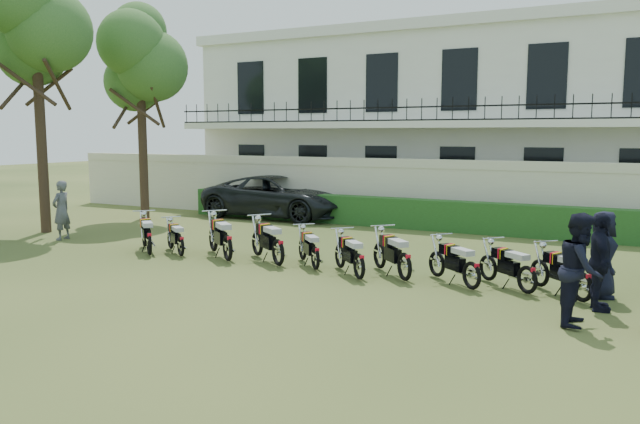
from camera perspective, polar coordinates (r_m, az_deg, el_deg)
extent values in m
plane|color=#30431B|center=(15.06, -3.45, -5.00)|extent=(100.00, 100.00, 0.00)
cube|color=beige|center=(22.08, 7.24, 1.48)|extent=(30.00, 0.30, 2.00)
cube|color=beige|center=(21.99, 7.28, 4.46)|extent=(30.00, 0.35, 0.30)
cube|color=#214117|center=(21.05, 9.02, -0.20)|extent=(18.00, 0.60, 1.00)
cube|color=white|center=(27.68, 11.65, 7.72)|extent=(20.00, 8.00, 7.00)
cube|color=white|center=(27.97, 11.85, 15.31)|extent=(20.40, 8.40, 0.40)
cube|color=white|center=(23.20, 8.46, 7.92)|extent=(20.00, 1.40, 0.25)
cube|color=black|center=(22.60, 7.94, 9.47)|extent=(20.00, 0.05, 0.05)
cube|color=black|center=(22.58, 7.92, 8.33)|extent=(20.00, 0.05, 0.05)
cube|color=black|center=(27.24, -6.23, 3.83)|extent=(1.30, 0.12, 2.20)
cube|color=black|center=(27.26, -6.33, 11.20)|extent=(1.30, 0.12, 2.20)
cube|color=black|center=(25.71, -0.64, 3.68)|extent=(1.30, 0.12, 2.20)
cube|color=black|center=(25.73, -0.65, 11.48)|extent=(1.30, 0.12, 2.20)
cube|color=black|center=(24.44, 5.59, 3.46)|extent=(1.30, 0.12, 2.20)
cube|color=black|center=(24.47, 5.69, 11.67)|extent=(1.30, 0.12, 2.20)
cube|color=black|center=(23.50, 12.41, 3.18)|extent=(1.30, 0.12, 2.20)
cube|color=black|center=(23.52, 12.64, 11.71)|extent=(1.30, 0.12, 2.20)
cube|color=black|center=(22.91, 19.68, 2.83)|extent=(1.30, 0.12, 2.20)
cube|color=black|center=(22.93, 20.06, 11.58)|extent=(1.30, 0.12, 2.20)
cube|color=black|center=(22.70, 27.20, 2.42)|extent=(1.30, 0.12, 2.20)
cylinder|color=#473323|center=(21.84, -24.13, 6.04)|extent=(0.32, 0.32, 5.95)
sphere|color=#325E25|center=(21.89, -23.50, 15.02)|extent=(2.60, 2.60, 2.60)
sphere|color=#325E25|center=(22.64, -24.86, 13.15)|extent=(2.20, 2.20, 2.20)
cylinder|color=#473323|center=(24.19, -15.89, 5.61)|extent=(0.32, 0.32, 5.25)
sphere|color=#325E25|center=(24.19, -15.10, 12.76)|extent=(2.60, 2.60, 2.60)
sphere|color=#325E25|center=(24.89, -16.63, 11.33)|extent=(2.20, 2.20, 2.20)
sphere|color=#325E25|center=(23.97, -16.87, 14.56)|extent=(2.40, 2.40, 2.40)
sphere|color=#325E25|center=(24.47, -16.24, 15.67)|extent=(2.00, 2.00, 2.00)
torus|color=black|center=(16.19, -15.12, -3.28)|extent=(0.52, 0.48, 0.61)
torus|color=black|center=(17.47, -15.56, -2.54)|extent=(0.52, 0.48, 0.61)
cube|color=black|center=(16.75, -15.35, -2.42)|extent=(0.53, 0.50, 0.30)
cube|color=black|center=(16.94, -15.46, -1.39)|extent=(0.51, 0.50, 0.22)
cube|color=red|center=(16.94, -15.46, -1.35)|extent=(0.18, 0.28, 0.23)
cube|color=yellow|center=(16.88, -15.44, -1.38)|extent=(0.15, 0.27, 0.23)
cube|color=#AFAFAF|center=(16.44, -15.29, -1.49)|extent=(0.57, 0.55, 0.12)
cylinder|color=silver|center=(17.22, -15.59, -0.24)|extent=(0.43, 0.47, 0.03)
torus|color=black|center=(15.94, -12.12, -3.49)|extent=(0.48, 0.39, 0.54)
torus|color=black|center=(17.05, -13.06, -2.82)|extent=(0.48, 0.39, 0.54)
cube|color=black|center=(16.43, -12.59, -2.71)|extent=(0.49, 0.42, 0.27)
cube|color=black|center=(16.59, -12.77, -1.79)|extent=(0.46, 0.42, 0.19)
cube|color=red|center=(16.58, -12.78, -1.76)|extent=(0.14, 0.25, 0.20)
cube|color=yellow|center=(16.53, -12.73, -1.79)|extent=(0.11, 0.24, 0.20)
cube|color=#AFAFAF|center=(16.15, -12.41, -1.89)|extent=(0.52, 0.46, 0.11)
cylinder|color=silver|center=(16.82, -13.02, -0.76)|extent=(0.34, 0.44, 0.03)
torus|color=black|center=(14.94, -7.71, -3.85)|extent=(0.58, 0.50, 0.67)
torus|color=black|center=(16.30, -9.10, -2.96)|extent=(0.58, 0.50, 0.67)
cube|color=black|center=(15.54, -8.40, -2.82)|extent=(0.59, 0.53, 0.33)
cube|color=black|center=(15.73, -8.66, -1.61)|extent=(0.56, 0.53, 0.24)
cube|color=red|center=(15.73, -8.66, -1.57)|extent=(0.18, 0.31, 0.25)
cube|color=yellow|center=(15.66, -8.60, -1.61)|extent=(0.15, 0.30, 0.25)
cube|color=#AFAFAF|center=(15.20, -8.12, -1.74)|extent=(0.64, 0.58, 0.13)
cylinder|color=silver|center=(16.02, -9.01, -0.27)|extent=(0.44, 0.53, 0.03)
torus|color=black|center=(14.34, -2.78, -4.30)|extent=(0.58, 0.46, 0.65)
torus|color=black|center=(15.59, -4.83, -3.39)|extent=(0.58, 0.46, 0.65)
cube|color=black|center=(14.89, -3.78, -3.26)|extent=(0.59, 0.50, 0.32)
cube|color=black|center=(15.06, -4.15, -2.03)|extent=(0.55, 0.51, 0.23)
cube|color=red|center=(15.06, -4.15, -1.99)|extent=(0.16, 0.30, 0.24)
cube|color=yellow|center=(15.00, -4.05, -2.03)|extent=(0.13, 0.29, 0.24)
cube|color=#AFAFAF|center=(14.57, -3.35, -2.17)|extent=(0.62, 0.55, 0.13)
cylinder|color=silver|center=(15.32, -4.64, -0.67)|extent=(0.40, 0.53, 0.03)
torus|color=black|center=(13.96, 0.23, -4.81)|extent=(0.44, 0.46, 0.55)
torus|color=black|center=(15.07, -1.03, -3.92)|extent=(0.44, 0.46, 0.55)
cube|color=black|center=(14.44, -0.37, -3.85)|extent=(0.46, 0.47, 0.27)
cube|color=black|center=(14.60, -0.60, -2.76)|extent=(0.45, 0.46, 0.20)
cube|color=red|center=(14.59, -0.60, -2.72)|extent=(0.17, 0.25, 0.21)
cube|color=yellow|center=(14.54, -0.54, -2.76)|extent=(0.15, 0.24, 0.21)
cube|color=#AFAFAF|center=(14.16, -0.11, -2.92)|extent=(0.50, 0.51, 0.11)
cylinder|color=silver|center=(14.83, -0.90, -1.53)|extent=(0.41, 0.39, 0.03)
torus|color=black|center=(13.03, 4.58, -5.65)|extent=(0.47, 0.47, 0.58)
torus|color=black|center=(14.15, 2.69, -4.60)|extent=(0.47, 0.47, 0.58)
cube|color=black|center=(13.52, 3.67, -4.56)|extent=(0.49, 0.49, 0.28)
cube|color=black|center=(13.67, 3.35, -3.33)|extent=(0.48, 0.48, 0.21)
cube|color=red|center=(13.66, 3.35, -3.29)|extent=(0.18, 0.26, 0.22)
cube|color=yellow|center=(13.61, 3.43, -3.33)|extent=(0.15, 0.25, 0.22)
cube|color=#AFAFAF|center=(13.22, 4.09, -3.52)|extent=(0.53, 0.53, 0.11)
cylinder|color=silver|center=(13.90, 2.91, -1.96)|extent=(0.42, 0.42, 0.03)
torus|color=black|center=(12.97, 9.01, -5.68)|extent=(0.51, 0.50, 0.62)
torus|color=black|center=(14.13, 6.56, -4.57)|extent=(0.51, 0.50, 0.62)
cube|color=black|center=(13.47, 7.83, -4.52)|extent=(0.53, 0.52, 0.30)
cube|color=black|center=(13.63, 7.42, -3.20)|extent=(0.51, 0.51, 0.22)
cube|color=red|center=(13.62, 7.43, -3.16)|extent=(0.19, 0.28, 0.23)
cube|color=yellow|center=(13.57, 7.54, -3.20)|extent=(0.16, 0.27, 0.23)
cube|color=#AFAFAF|center=(13.17, 8.38, -3.40)|extent=(0.57, 0.57, 0.12)
cylinder|color=silver|center=(13.87, 6.87, -1.74)|extent=(0.45, 0.46, 0.03)
torus|color=black|center=(12.61, 15.39, -6.32)|extent=(0.50, 0.43, 0.58)
torus|color=black|center=(13.57, 12.10, -5.27)|extent=(0.50, 0.43, 0.58)
cube|color=black|center=(13.02, 13.83, -5.21)|extent=(0.51, 0.46, 0.28)
cube|color=black|center=(13.14, 13.28, -3.94)|extent=(0.49, 0.46, 0.21)
cube|color=red|center=(13.13, 13.29, -3.90)|extent=(0.16, 0.27, 0.22)
cube|color=yellow|center=(13.09, 13.44, -3.94)|extent=(0.13, 0.26, 0.22)
cube|color=#AFAFAF|center=(12.76, 14.57, -4.13)|extent=(0.55, 0.51, 0.11)
cylinder|color=silver|center=(13.32, 12.54, -2.51)|extent=(0.38, 0.46, 0.03)
torus|color=black|center=(12.62, 20.23, -6.53)|extent=(0.49, 0.42, 0.57)
torus|color=black|center=(13.49, 16.71, -5.52)|extent=(0.49, 0.42, 0.57)
cube|color=black|center=(12.98, 18.57, -5.45)|extent=(0.50, 0.45, 0.28)
cube|color=black|center=(13.09, 17.99, -4.21)|extent=(0.48, 0.45, 0.20)
cube|color=red|center=(13.09, 17.99, -4.17)|extent=(0.15, 0.26, 0.21)
cube|color=yellow|center=(13.04, 18.15, -4.21)|extent=(0.13, 0.25, 0.21)
cube|color=#AFAFAF|center=(12.74, 19.37, -4.40)|extent=(0.54, 0.50, 0.11)
cylinder|color=silver|center=(13.26, 17.20, -2.81)|extent=(0.38, 0.45, 0.03)
torus|color=black|center=(12.34, 24.70, -7.02)|extent=(0.47, 0.47, 0.58)
torus|color=black|center=(13.24, 21.07, -5.90)|extent=(0.47, 0.47, 0.58)
cube|color=black|center=(12.72, 22.99, -5.86)|extent=(0.49, 0.49, 0.29)
cube|color=black|center=(12.83, 22.40, -4.55)|extent=(0.48, 0.48, 0.21)
cube|color=red|center=(12.83, 22.41, -4.51)|extent=(0.18, 0.27, 0.22)
cube|color=yellow|center=(12.78, 22.57, -4.56)|extent=(0.15, 0.25, 0.22)
cube|color=#AFAFAF|center=(12.47, 23.83, -4.77)|extent=(0.53, 0.53, 0.11)
cylinder|color=silver|center=(13.00, 21.60, -3.08)|extent=(0.42, 0.43, 0.03)
imported|color=black|center=(23.64, -3.88, 1.40)|extent=(5.74, 2.66, 1.59)
imported|color=#5D5D63|center=(20.21, -22.57, 0.15)|extent=(0.52, 0.70, 1.78)
imported|color=black|center=(11.21, 22.74, -4.85)|extent=(0.74, 0.93, 1.89)
imported|color=black|center=(12.26, 24.21, -4.20)|extent=(0.62, 1.10, 1.78)
imported|color=black|center=(13.27, 24.41, -3.56)|extent=(0.76, 0.95, 1.70)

